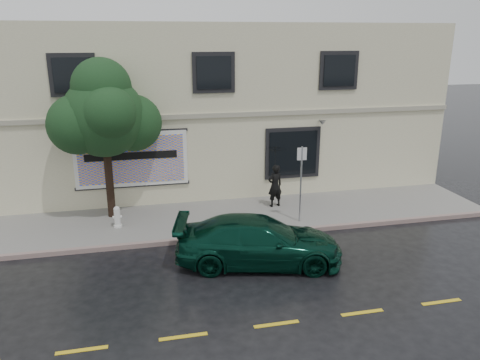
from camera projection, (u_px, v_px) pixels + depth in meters
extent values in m
plane|color=black|center=(243.00, 258.00, 14.30)|extent=(90.00, 90.00, 0.00)
cube|color=gray|center=(224.00, 217.00, 17.31)|extent=(20.00, 3.50, 0.15)
cube|color=gray|center=(233.00, 236.00, 15.68)|extent=(20.00, 0.18, 0.16)
cube|color=gold|center=(277.00, 324.00, 11.04)|extent=(19.00, 0.12, 0.01)
cube|color=beige|center=(200.00, 104.00, 21.65)|extent=(20.00, 8.00, 7.00)
cube|color=#9E9984|center=(214.00, 115.00, 17.86)|extent=(20.00, 0.12, 0.18)
cube|color=black|center=(293.00, 153.00, 19.01)|extent=(2.30, 0.10, 2.10)
cube|color=black|center=(293.00, 153.00, 18.96)|extent=(2.00, 0.05, 1.80)
cube|color=black|center=(72.00, 75.00, 16.29)|extent=(1.30, 0.05, 1.20)
cube|color=black|center=(214.00, 73.00, 17.33)|extent=(1.30, 0.05, 1.20)
cube|color=black|center=(339.00, 71.00, 18.37)|extent=(1.30, 0.05, 1.20)
cube|color=white|center=(132.00, 159.00, 17.62)|extent=(4.20, 0.06, 2.10)
cube|color=yellow|center=(132.00, 160.00, 17.59)|extent=(3.90, 0.04, 1.80)
cube|color=black|center=(133.00, 186.00, 17.96)|extent=(4.30, 0.10, 0.10)
cube|color=black|center=(130.00, 132.00, 17.34)|extent=(4.30, 0.10, 0.10)
cube|color=black|center=(131.00, 156.00, 17.51)|extent=(3.40, 0.02, 0.28)
imported|color=#072F22|center=(259.00, 241.00, 13.81)|extent=(5.23, 3.16, 1.42)
imported|color=black|center=(275.00, 186.00, 18.00)|extent=(0.69, 0.54, 1.67)
imported|color=black|center=(276.00, 156.00, 17.65)|extent=(1.26, 1.26, 0.72)
cylinder|color=black|center=(110.00, 182.00, 16.87)|extent=(0.28, 0.28, 2.61)
sphere|color=black|center=(104.00, 116.00, 16.16)|extent=(2.83, 2.83, 2.83)
cylinder|color=silver|center=(118.00, 226.00, 16.25)|extent=(0.29, 0.29, 0.08)
cylinder|color=silver|center=(117.00, 218.00, 16.16)|extent=(0.22, 0.22, 0.54)
sphere|color=silver|center=(117.00, 209.00, 16.07)|extent=(0.22, 0.22, 0.22)
cylinder|color=silver|center=(117.00, 217.00, 16.15)|extent=(0.31, 0.10, 0.10)
cylinder|color=#A0A3A9|center=(301.00, 185.00, 16.38)|extent=(0.06, 0.06, 2.74)
cube|color=silver|center=(302.00, 154.00, 16.05)|extent=(0.34, 0.04, 0.44)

